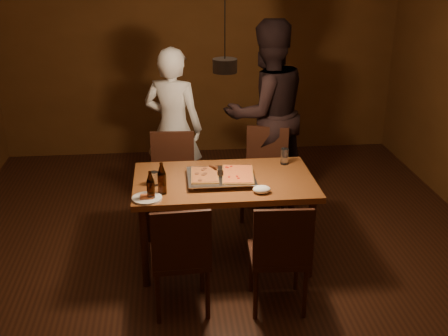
{
  "coord_description": "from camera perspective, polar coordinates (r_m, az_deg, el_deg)",
  "views": [
    {
      "loc": [
        -0.42,
        -4.04,
        2.59
      ],
      "look_at": [
        0.02,
        0.24,
        0.85
      ],
      "focal_mm": 45.0,
      "sensor_mm": 36.0,
      "label": 1
    }
  ],
  "objects": [
    {
      "name": "chair_far_left",
      "position": [
        5.44,
        -5.25,
        -0.23
      ],
      "size": [
        0.44,
        0.44,
        0.49
      ],
      "rotation": [
        0.0,
        0.0,
        3.08
      ],
      "color": "#38190F",
      "rests_on": "floor"
    },
    {
      "name": "plate_slice",
      "position": [
        4.35,
        -7.84,
        -3.04
      ],
      "size": [
        0.23,
        0.23,
        0.03
      ],
      "color": "white",
      "rests_on": "dining_table"
    },
    {
      "name": "water_glass_left",
      "position": [
        4.58,
        -7.12,
        -1.07
      ],
      "size": [
        0.07,
        0.07,
        0.11
      ],
      "primitive_type": "cylinder",
      "color": "silver",
      "rests_on": "dining_table"
    },
    {
      "name": "water_glass_right",
      "position": [
        5.0,
        6.17,
        1.18
      ],
      "size": [
        0.07,
        0.07,
        0.14
      ],
      "primitive_type": "cylinder",
      "color": "silver",
      "rests_on": "dining_table"
    },
    {
      "name": "chair_far_right",
      "position": [
        5.58,
        4.23,
        0.39
      ],
      "size": [
        0.53,
        0.53,
        0.49
      ],
      "rotation": [
        0.0,
        0.0,
        2.82
      ],
      "color": "#38190F",
      "rests_on": "floor"
    },
    {
      "name": "pendant_lamp",
      "position": [
        4.15,
        0.09,
        10.5
      ],
      "size": [
        0.18,
        0.18,
        1.1
      ],
      "color": "black",
      "rests_on": "ceiling"
    },
    {
      "name": "pizza_tray",
      "position": [
        4.63,
        -0.32,
        -1.04
      ],
      "size": [
        0.58,
        0.49,
        0.05
      ],
      "primitive_type": "cube",
      "rotation": [
        0.0,
        0.0,
        -0.08
      ],
      "color": "silver",
      "rests_on": "dining_table"
    },
    {
      "name": "diner_dark",
      "position": [
        5.8,
        4.33,
        5.56
      ],
      "size": [
        1.11,
        0.99,
        1.91
      ],
      "primitive_type": "imported",
      "rotation": [
        0.0,
        0.0,
        3.48
      ],
      "color": "black",
      "rests_on": "floor"
    },
    {
      "name": "chair_near_right",
      "position": [
        4.11,
        5.72,
        -8.07
      ],
      "size": [
        0.44,
        0.44,
        0.49
      ],
      "rotation": [
        0.0,
        0.0,
        -0.05
      ],
      "color": "#38190F",
      "rests_on": "floor"
    },
    {
      "name": "beer_bottle_a",
      "position": [
        4.3,
        -7.47,
        -1.78
      ],
      "size": [
        0.06,
        0.06,
        0.23
      ],
      "color": "black",
      "rests_on": "dining_table"
    },
    {
      "name": "dining_table",
      "position": [
        4.71,
        0.0,
        -1.96
      ],
      "size": [
        1.5,
        0.9,
        0.75
      ],
      "color": "brown",
      "rests_on": "floor"
    },
    {
      "name": "pizza_meat",
      "position": [
        4.62,
        -1.97,
        -0.69
      ],
      "size": [
        0.24,
        0.36,
        0.02
      ],
      "primitive_type": "cube",
      "rotation": [
        0.0,
        0.0,
        -0.05
      ],
      "color": "maroon",
      "rests_on": "pizza_tray"
    },
    {
      "name": "beer_bottle_b",
      "position": [
        4.39,
        -6.33,
        -1.05
      ],
      "size": [
        0.07,
        0.07,
        0.26
      ],
      "color": "black",
      "rests_on": "dining_table"
    },
    {
      "name": "pizza_cheese",
      "position": [
        4.63,
        1.42,
        -0.62
      ],
      "size": [
        0.29,
        0.43,
        0.02
      ],
      "primitive_type": "cube",
      "rotation": [
        0.0,
        0.0,
        -0.1
      ],
      "color": "gold",
      "rests_on": "pizza_tray"
    },
    {
      "name": "room_shell",
      "position": [
        4.23,
        0.09,
        5.71
      ],
      "size": [
        6.0,
        6.0,
        6.0
      ],
      "color": "#361A0E",
      "rests_on": "ground"
    },
    {
      "name": "napkin",
      "position": [
        4.42,
        3.85,
        -2.19
      ],
      "size": [
        0.14,
        0.11,
        0.06
      ],
      "primitive_type": "ellipsoid",
      "color": "white",
      "rests_on": "dining_table"
    },
    {
      "name": "chair_near_left",
      "position": [
        4.07,
        -4.43,
        -8.32
      ],
      "size": [
        0.44,
        0.44,
        0.49
      ],
      "rotation": [
        0.0,
        0.0,
        0.05
      ],
      "color": "#38190F",
      "rests_on": "floor"
    },
    {
      "name": "diner_white",
      "position": [
        5.75,
        -5.16,
        4.07
      ],
      "size": [
        0.7,
        0.58,
        1.65
      ],
      "primitive_type": "imported",
      "rotation": [
        0.0,
        0.0,
        2.78
      ],
      "color": "silver",
      "rests_on": "floor"
    },
    {
      "name": "spatula",
      "position": [
        4.63,
        -0.35,
        -0.52
      ],
      "size": [
        0.18,
        0.26,
        0.04
      ],
      "primitive_type": null,
      "rotation": [
        0.0,
        0.0,
        0.44
      ],
      "color": "silver",
      "rests_on": "pizza_tray"
    }
  ]
}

